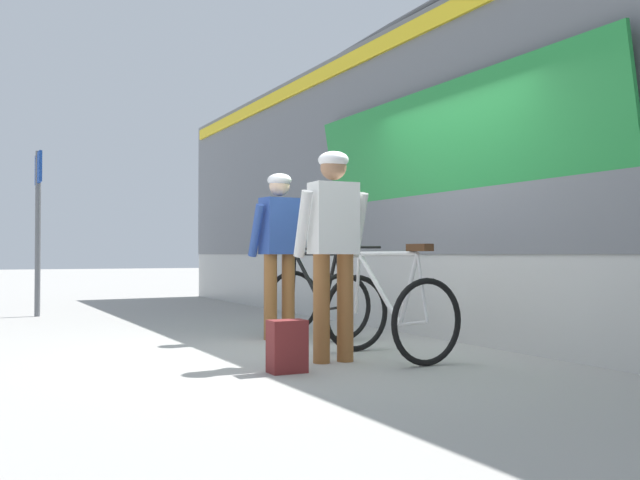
# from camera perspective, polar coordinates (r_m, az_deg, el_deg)

# --- Properties ---
(ground_plane) EXTENTS (80.00, 80.00, 0.00)m
(ground_plane) POSITION_cam_1_polar(r_m,az_deg,el_deg) (6.66, 0.80, -8.90)
(ground_plane) COLOR #A09E99
(train_car) EXTENTS (3.18, 19.50, 3.88)m
(train_car) POSITION_cam_1_polar(r_m,az_deg,el_deg) (7.99, 22.91, 6.62)
(train_car) COLOR slate
(train_car) RESTS_ON ground
(cyclist_near_in_white) EXTENTS (0.62, 0.32, 1.76)m
(cyclist_near_in_white) POSITION_cam_1_polar(r_m,az_deg,el_deg) (6.01, 1.05, 0.34)
(cyclist_near_in_white) COLOR #935B2D
(cyclist_near_in_white) RESTS_ON ground
(cyclist_far_in_blue) EXTENTS (0.64, 0.36, 1.76)m
(cyclist_far_in_blue) POSITION_cam_1_polar(r_m,az_deg,el_deg) (7.67, -3.24, 0.02)
(cyclist_far_in_blue) COLOR #935B2D
(cyclist_far_in_blue) RESTS_ON ground
(bicycle_near_white) EXTENTS (0.79, 1.12, 0.99)m
(bicycle_near_white) POSITION_cam_1_polar(r_m,az_deg,el_deg) (6.28, 5.53, -5.68)
(bicycle_near_white) COLOR black
(bicycle_near_white) RESTS_ON ground
(bicycle_far_black) EXTENTS (0.82, 1.14, 0.99)m
(bicycle_far_black) POSITION_cam_1_polar(r_m,az_deg,el_deg) (7.89, -0.25, -4.76)
(bicycle_far_black) COLOR black
(bicycle_far_black) RESTS_ON ground
(backpack_on_platform) EXTENTS (0.28, 0.18, 0.40)m
(backpack_on_platform) POSITION_cam_1_polar(r_m,az_deg,el_deg) (5.53, -2.62, -8.41)
(backpack_on_platform) COLOR maroon
(backpack_on_platform) RESTS_ON ground
(water_bottle_near_the_bikes) EXTENTS (0.07, 0.07, 0.18)m
(water_bottle_near_the_bikes) POSITION_cam_1_polar(r_m,az_deg,el_deg) (8.20, -0.29, -6.79)
(water_bottle_near_the_bikes) COLOR red
(water_bottle_near_the_bikes) RESTS_ON ground
(platform_sign_post) EXTENTS (0.08, 0.70, 2.40)m
(platform_sign_post) POSITION_cam_1_polar(r_m,az_deg,el_deg) (11.22, -21.43, 2.64)
(platform_sign_post) COLOR #595B60
(platform_sign_post) RESTS_ON ground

